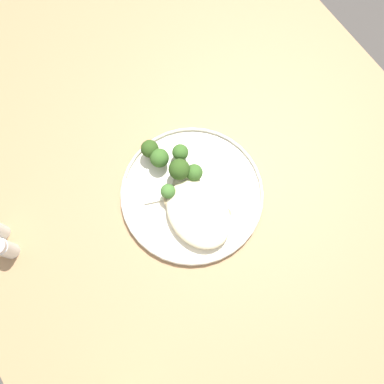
{
  "coord_description": "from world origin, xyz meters",
  "views": [
    {
      "loc": [
        -0.22,
        0.15,
        1.53
      ],
      "look_at": [
        -0.03,
        0.02,
        0.76
      ],
      "focal_mm": 37.65,
      "sensor_mm": 36.0,
      "label": 1
    }
  ],
  "objects_px": {
    "dinner_plate": "(192,194)",
    "seared_scallop_left_edge": "(193,207)",
    "seared_scallop_rear_pale": "(225,214)",
    "broccoli_floret_front_edge": "(179,169)",
    "seared_scallop_on_noodles": "(212,215)",
    "seared_scallop_right_edge": "(197,228)",
    "broccoli_floret_rear_charred": "(159,158)",
    "salt_shaker": "(5,248)",
    "seared_scallop_center_golden": "(191,196)",
    "broccoli_floret_center_pile": "(178,154)",
    "broccoli_floret_small_sprig": "(150,149)",
    "seared_scallop_tilted_round": "(185,230)",
    "seared_scallop_tiny_bay": "(172,199)",
    "broccoli_floret_tall_stalk": "(195,170)",
    "broccoli_floret_right_tilted": "(168,192)"
  },
  "relations": [
    {
      "from": "dinner_plate",
      "to": "broccoli_floret_front_edge",
      "type": "bearing_deg",
      "value": 0.25
    },
    {
      "from": "seared_scallop_center_golden",
      "to": "seared_scallop_tiny_bay",
      "type": "distance_m",
      "value": 0.04
    },
    {
      "from": "seared_scallop_right_edge",
      "to": "broccoli_floret_rear_charred",
      "type": "height_order",
      "value": "broccoli_floret_rear_charred"
    },
    {
      "from": "broccoli_floret_front_edge",
      "to": "broccoli_floret_tall_stalk",
      "type": "xyz_separation_m",
      "value": [
        -0.02,
        -0.03,
        -0.01
      ]
    },
    {
      "from": "dinner_plate",
      "to": "broccoli_floret_center_pile",
      "type": "xyz_separation_m",
      "value": [
        0.08,
        -0.02,
        0.03
      ]
    },
    {
      "from": "seared_scallop_rear_pale",
      "to": "seared_scallop_tilted_round",
      "type": "distance_m",
      "value": 0.09
    },
    {
      "from": "seared_scallop_on_noodles",
      "to": "seared_scallop_right_edge",
      "type": "relative_size",
      "value": 0.76
    },
    {
      "from": "broccoli_floret_right_tilted",
      "to": "dinner_plate",
      "type": "bearing_deg",
      "value": -117.2
    },
    {
      "from": "broccoli_floret_front_edge",
      "to": "broccoli_floret_rear_charred",
      "type": "xyz_separation_m",
      "value": [
        0.04,
        0.02,
        -0.01
      ]
    },
    {
      "from": "dinner_plate",
      "to": "broccoli_floret_small_sprig",
      "type": "height_order",
      "value": "broccoli_floret_small_sprig"
    },
    {
      "from": "seared_scallop_rear_pale",
      "to": "seared_scallop_right_edge",
      "type": "distance_m",
      "value": 0.06
    },
    {
      "from": "broccoli_floret_center_pile",
      "to": "broccoli_floret_tall_stalk",
      "type": "distance_m",
      "value": 0.05
    },
    {
      "from": "seared_scallop_right_edge",
      "to": "broccoli_floret_center_pile",
      "type": "height_order",
      "value": "broccoli_floret_center_pile"
    },
    {
      "from": "seared_scallop_right_edge",
      "to": "salt_shaker",
      "type": "xyz_separation_m",
      "value": [
        0.17,
        0.33,
        0.01
      ]
    },
    {
      "from": "dinner_plate",
      "to": "seared_scallop_left_edge",
      "type": "distance_m",
      "value": 0.03
    },
    {
      "from": "seared_scallop_tiny_bay",
      "to": "salt_shaker",
      "type": "relative_size",
      "value": 0.51
    },
    {
      "from": "seared_scallop_tiny_bay",
      "to": "seared_scallop_tilted_round",
      "type": "height_order",
      "value": "same"
    },
    {
      "from": "dinner_plate",
      "to": "seared_scallop_tilted_round",
      "type": "height_order",
      "value": "seared_scallop_tilted_round"
    },
    {
      "from": "seared_scallop_rear_pale",
      "to": "broccoli_floret_small_sprig",
      "type": "xyz_separation_m",
      "value": [
        0.19,
        0.06,
        0.02
      ]
    },
    {
      "from": "broccoli_floret_small_sprig",
      "to": "broccoli_floret_front_edge",
      "type": "bearing_deg",
      "value": -160.77
    },
    {
      "from": "broccoli_floret_front_edge",
      "to": "dinner_plate",
      "type": "bearing_deg",
      "value": -179.75
    },
    {
      "from": "dinner_plate",
      "to": "broccoli_floret_rear_charred",
      "type": "height_order",
      "value": "broccoli_floret_rear_charred"
    },
    {
      "from": "seared_scallop_on_noodles",
      "to": "broccoli_floret_small_sprig",
      "type": "bearing_deg",
      "value": 10.08
    },
    {
      "from": "seared_scallop_rear_pale",
      "to": "salt_shaker",
      "type": "relative_size",
      "value": 0.36
    },
    {
      "from": "seared_scallop_rear_pale",
      "to": "broccoli_floret_right_tilted",
      "type": "bearing_deg",
      "value": 37.14
    },
    {
      "from": "seared_scallop_center_golden",
      "to": "salt_shaker",
      "type": "xyz_separation_m",
      "value": [
        0.11,
        0.35,
        0.01
      ]
    },
    {
      "from": "dinner_plate",
      "to": "broccoli_floret_center_pile",
      "type": "bearing_deg",
      "value": -12.94
    },
    {
      "from": "broccoli_floret_rear_charred",
      "to": "seared_scallop_tilted_round",
      "type": "bearing_deg",
      "value": 166.68
    },
    {
      "from": "seared_scallop_rear_pale",
      "to": "broccoli_floret_tall_stalk",
      "type": "distance_m",
      "value": 0.1
    },
    {
      "from": "dinner_plate",
      "to": "seared_scallop_center_golden",
      "type": "distance_m",
      "value": 0.02
    },
    {
      "from": "seared_scallop_on_noodles",
      "to": "broccoli_floret_front_edge",
      "type": "relative_size",
      "value": 0.43
    },
    {
      "from": "seared_scallop_center_golden",
      "to": "seared_scallop_on_noodles",
      "type": "distance_m",
      "value": 0.05
    },
    {
      "from": "seared_scallop_tiny_bay",
      "to": "seared_scallop_left_edge",
      "type": "distance_m",
      "value": 0.04
    },
    {
      "from": "seared_scallop_center_golden",
      "to": "broccoli_floret_center_pile",
      "type": "relative_size",
      "value": 0.67
    },
    {
      "from": "seared_scallop_rear_pale",
      "to": "broccoli_floret_front_edge",
      "type": "relative_size",
      "value": 0.39
    },
    {
      "from": "seared_scallop_tilted_round",
      "to": "broccoli_floret_small_sprig",
      "type": "distance_m",
      "value": 0.18
    },
    {
      "from": "seared_scallop_rear_pale",
      "to": "seared_scallop_right_edge",
      "type": "bearing_deg",
      "value": 84.62
    },
    {
      "from": "dinner_plate",
      "to": "broccoli_floret_front_edge",
      "type": "relative_size",
      "value": 4.78
    },
    {
      "from": "seared_scallop_center_golden",
      "to": "broccoli_floret_small_sprig",
      "type": "relative_size",
      "value": 0.6
    },
    {
      "from": "seared_scallop_on_noodles",
      "to": "broccoli_floret_center_pile",
      "type": "relative_size",
      "value": 0.57
    },
    {
      "from": "seared_scallop_center_golden",
      "to": "seared_scallop_left_edge",
      "type": "distance_m",
      "value": 0.02
    },
    {
      "from": "seared_scallop_on_noodles",
      "to": "seared_scallop_tilted_round",
      "type": "bearing_deg",
      "value": 86.29
    },
    {
      "from": "dinner_plate",
      "to": "seared_scallop_left_edge",
      "type": "relative_size",
      "value": 11.42
    },
    {
      "from": "seared_scallop_on_noodles",
      "to": "broccoli_floret_tall_stalk",
      "type": "bearing_deg",
      "value": -12.93
    },
    {
      "from": "seared_scallop_left_edge",
      "to": "broccoli_floret_tall_stalk",
      "type": "bearing_deg",
      "value": -36.64
    },
    {
      "from": "seared_scallop_tiny_bay",
      "to": "seared_scallop_left_edge",
      "type": "xyz_separation_m",
      "value": [
        -0.04,
        -0.03,
        -0.0
      ]
    },
    {
      "from": "broccoli_floret_front_edge",
      "to": "broccoli_floret_rear_charred",
      "type": "height_order",
      "value": "broccoli_floret_front_edge"
    },
    {
      "from": "salt_shaker",
      "to": "seared_scallop_center_golden",
      "type": "bearing_deg",
      "value": -106.56
    },
    {
      "from": "seared_scallop_right_edge",
      "to": "broccoli_floret_right_tilted",
      "type": "distance_m",
      "value": 0.09
    },
    {
      "from": "dinner_plate",
      "to": "seared_scallop_on_noodles",
      "type": "height_order",
      "value": "seared_scallop_on_noodles"
    }
  ]
}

